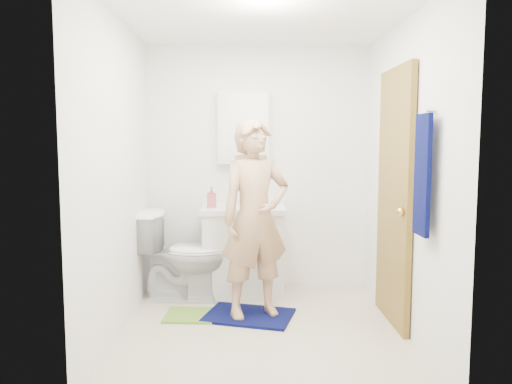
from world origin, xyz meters
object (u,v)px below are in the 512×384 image
at_px(vanity_cabinet, 244,253).
at_px(medicine_cabinet, 243,128).
at_px(towel, 422,175).
at_px(soap_dispenser, 212,197).
at_px(toothbrush_cup, 257,200).
at_px(man, 255,219).
at_px(toilet, 184,255).

xyz_separation_m(vanity_cabinet, medicine_cabinet, (0.00, 0.22, 1.20)).
height_order(towel, soap_dispenser, towel).
bearing_deg(vanity_cabinet, medicine_cabinet, 90.00).
relative_size(medicine_cabinet, soap_dispenser, 3.63).
relative_size(soap_dispenser, toothbrush_cup, 1.70).
relative_size(soap_dispenser, man, 0.12).
height_order(medicine_cabinet, soap_dispenser, medicine_cabinet).
xyz_separation_m(toilet, soap_dispenser, (0.26, 0.11, 0.53)).
relative_size(medicine_cabinet, man, 0.43).
distance_m(vanity_cabinet, medicine_cabinet, 1.22).
height_order(toilet, man, man).
relative_size(medicine_cabinet, towel, 0.87).
distance_m(vanity_cabinet, soap_dispenser, 0.62).
relative_size(vanity_cabinet, man, 0.49).
xyz_separation_m(towel, soap_dispenser, (-1.48, 1.44, -0.30)).
bearing_deg(toothbrush_cup, toilet, -159.39).
relative_size(vanity_cabinet, towel, 1.00).
relative_size(toilet, toothbrush_cup, 7.31).
bearing_deg(toilet, soap_dispenser, -61.83).
bearing_deg(vanity_cabinet, soap_dispenser, -171.79).
xyz_separation_m(soap_dispenser, man, (0.40, -0.62, -0.11)).
bearing_deg(medicine_cabinet, toothbrush_cup, -42.68).
bearing_deg(man, towel, -58.47).
bearing_deg(towel, man, 142.70).
distance_m(towel, soap_dispenser, 2.09).
xyz_separation_m(vanity_cabinet, man, (0.10, -0.66, 0.44)).
xyz_separation_m(toothbrush_cup, man, (-0.03, -0.77, -0.06)).
xyz_separation_m(towel, toilet, (-1.74, 1.33, -0.83)).
bearing_deg(toilet, man, -122.34).
relative_size(towel, toothbrush_cup, 7.04).
distance_m(soap_dispenser, toothbrush_cup, 0.46).
distance_m(toilet, man, 0.93).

